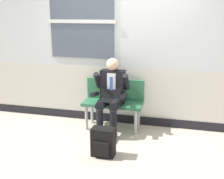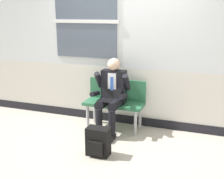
% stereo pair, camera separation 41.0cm
% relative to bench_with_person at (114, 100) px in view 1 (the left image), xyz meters
% --- Properties ---
extents(ground_plane, '(18.00, 18.00, 0.00)m').
position_rel_bench_with_person_xyz_m(ground_plane, '(0.08, -0.49, -0.50)').
color(ground_plane, '#B2A899').
extents(station_wall, '(5.77, 0.16, 2.82)m').
position_rel_bench_with_person_xyz_m(station_wall, '(0.07, 0.28, 0.91)').
color(station_wall, silver).
rests_on(station_wall, ground).
extents(bench_with_person, '(1.00, 0.42, 0.83)m').
position_rel_bench_with_person_xyz_m(bench_with_person, '(0.00, 0.00, 0.00)').
color(bench_with_person, '#2D6B47').
rests_on(bench_with_person, ground).
extents(person_seated, '(0.57, 0.70, 1.22)m').
position_rel_bench_with_person_xyz_m(person_seated, '(0.00, -0.19, 0.15)').
color(person_seated, black).
rests_on(person_seated, ground).
extents(backpack, '(0.32, 0.22, 0.41)m').
position_rel_bench_with_person_xyz_m(backpack, '(0.11, -1.03, -0.30)').
color(backpack, black).
rests_on(backpack, ground).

